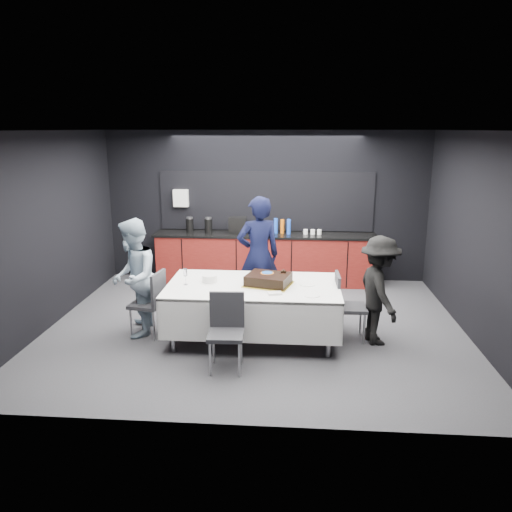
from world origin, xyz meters
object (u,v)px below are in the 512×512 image
(plate_stack, at_px, (210,278))
(person_right, at_px, (379,291))
(chair_left, at_px, (152,299))
(cake_assembly, at_px, (268,280))
(chair_right, at_px, (345,302))
(person_left, at_px, (134,278))
(champagne_flute, at_px, (185,273))
(party_table, at_px, (253,294))
(chair_near, at_px, (226,326))
(person_center, at_px, (258,256))

(plate_stack, bearing_deg, person_right, -1.66)
(chair_left, bearing_deg, plate_stack, 4.99)
(cake_assembly, bearing_deg, chair_right, 5.17)
(person_left, bearing_deg, cake_assembly, 79.35)
(cake_assembly, xyz_separation_m, person_right, (1.47, 0.00, -0.12))
(champagne_flute, bearing_deg, person_left, 171.59)
(chair_right, distance_m, person_right, 0.48)
(cake_assembly, relative_size, plate_stack, 3.45)
(champagne_flute, height_order, person_left, person_left)
(party_table, xyz_separation_m, person_right, (1.68, 0.00, 0.09))
(party_table, height_order, cake_assembly, cake_assembly)
(chair_near, xyz_separation_m, person_center, (0.25, 1.88, 0.39))
(chair_near, relative_size, person_right, 0.63)
(champagne_flute, distance_m, chair_left, 0.65)
(plate_stack, relative_size, chair_near, 0.22)
(plate_stack, distance_m, person_left, 1.06)
(cake_assembly, height_order, person_right, person_right)
(chair_near, bearing_deg, cake_assembly, 62.50)
(chair_left, relative_size, person_center, 0.50)
(champagne_flute, xyz_separation_m, chair_left, (-0.50, 0.07, -0.40))
(plate_stack, relative_size, person_center, 0.11)
(chair_right, height_order, person_left, person_left)
(chair_near, bearing_deg, plate_stack, 110.63)
(plate_stack, height_order, chair_near, chair_near)
(champagne_flute, distance_m, chair_near, 1.11)
(champagne_flute, relative_size, person_left, 0.14)
(chair_left, height_order, person_right, person_right)
(party_table, relative_size, chair_near, 2.51)
(chair_near, relative_size, person_left, 0.56)
(champagne_flute, xyz_separation_m, chair_near, (0.66, -0.80, -0.40))
(party_table, distance_m, person_right, 1.68)
(person_right, bearing_deg, cake_assembly, 77.96)
(chair_near, bearing_deg, person_left, 147.13)
(cake_assembly, xyz_separation_m, chair_left, (-1.62, -0.00, -0.32))
(person_right, bearing_deg, party_table, 78.06)
(plate_stack, bearing_deg, chair_right, 0.83)
(chair_right, bearing_deg, cake_assembly, -174.83)
(plate_stack, xyz_separation_m, chair_left, (-0.80, -0.07, -0.30))
(cake_assembly, bearing_deg, person_left, 178.93)
(plate_stack, bearing_deg, chair_near, -69.37)
(chair_right, xyz_separation_m, chair_near, (-1.50, -0.97, 0.00))
(person_center, bearing_deg, party_table, 70.79)
(cake_assembly, bearing_deg, party_table, -179.11)
(person_left, bearing_deg, person_right, 79.85)
(plate_stack, relative_size, champagne_flute, 0.91)
(person_center, bearing_deg, cake_assembly, 82.40)
(champagne_flute, bearing_deg, person_right, 1.72)
(chair_near, bearing_deg, party_table, 74.02)
(party_table, xyz_separation_m, plate_stack, (-0.61, 0.07, 0.19))
(cake_assembly, relative_size, person_center, 0.38)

